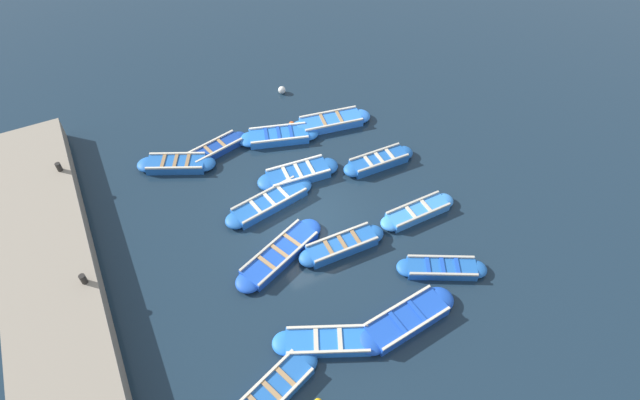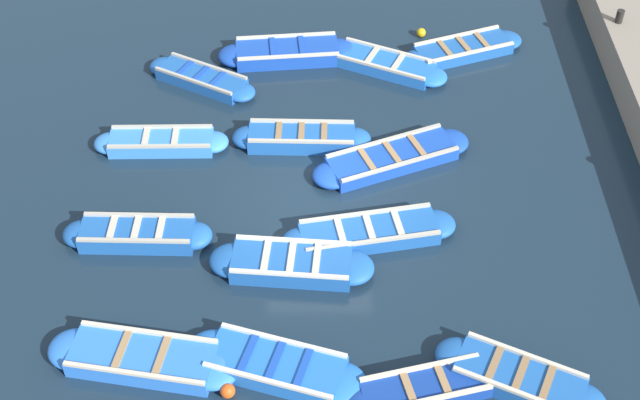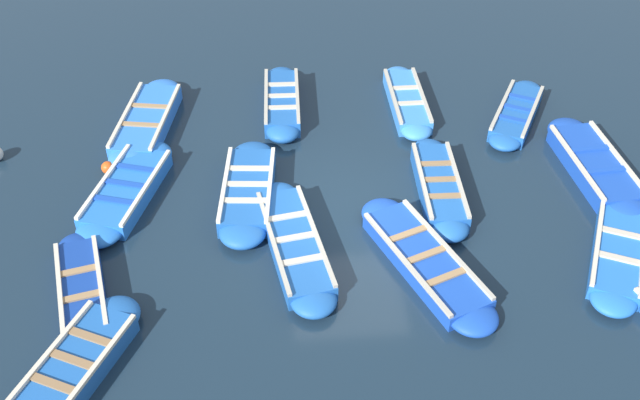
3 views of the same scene
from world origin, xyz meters
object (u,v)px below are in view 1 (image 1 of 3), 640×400
at_px(boat_mid_row, 328,342).
at_px(boat_outer_left, 298,174).
at_px(boat_broadside, 272,393).
at_px(bollard_mid_north, 83,279).
at_px(bollard_north, 59,167).
at_px(boat_bow_out, 176,164).
at_px(buoy_white_drifting, 292,124).
at_px(boat_drifting, 418,212).
at_px(boat_near_quay, 342,245).
at_px(buoy_orange_near, 282,90).
at_px(boat_alongside, 331,122).
at_px(boat_end_of_row, 279,136).
at_px(boat_far_corner, 406,320).
at_px(boat_stern_in, 379,161).
at_px(boat_tucked, 442,268).
at_px(boat_outer_right, 270,202).
at_px(boat_centre, 280,254).
at_px(boat_inner_gap, 215,149).

distance_m(boat_mid_row, boat_outer_left, 7.38).
height_order(boat_broadside, bollard_mid_north, bollard_mid_north).
distance_m(boat_mid_row, bollard_north, 12.31).
xyz_separation_m(boat_bow_out, boat_outer_left, (-4.26, 2.81, 0.01)).
relative_size(bollard_mid_north, buoy_white_drifting, 1.23).
bearing_deg(boat_bow_out, boat_drifting, 138.14).
height_order(boat_near_quay, buoy_orange_near, boat_near_quay).
bearing_deg(buoy_orange_near, boat_alongside, 107.24).
distance_m(boat_end_of_row, boat_outer_left, 2.54).
bearing_deg(boat_drifting, boat_far_corner, 51.34).
xyz_separation_m(boat_stern_in, boat_alongside, (0.56, -3.19, -0.01)).
height_order(boat_tucked, boat_far_corner, boat_far_corner).
bearing_deg(boat_alongside, boat_broadside, 54.49).
height_order(boat_stern_in, boat_drifting, boat_stern_in).
bearing_deg(boat_outer_right, boat_bow_out, -54.70).
relative_size(boat_stern_in, bollard_north, 9.20).
relative_size(boat_bow_out, boat_near_quay, 0.99).
xyz_separation_m(boat_bow_out, boat_near_quay, (-4.11, 6.80, 0.02)).
bearing_deg(boat_alongside, boat_far_corner, 75.99).
height_order(boat_centre, bollard_north, bollard_north).
xyz_separation_m(boat_alongside, boat_near_quay, (2.89, 6.35, 0.01)).
xyz_separation_m(boat_broadside, boat_far_corner, (-4.71, -0.20, 0.04)).
xyz_separation_m(boat_alongside, buoy_orange_near, (1.00, -3.23, -0.00)).
bearing_deg(boat_inner_gap, boat_drifting, 129.72).
bearing_deg(boat_end_of_row, boat_far_corner, 90.26).
bearing_deg(boat_inner_gap, bollard_north, -5.86).
relative_size(boat_mid_row, buoy_white_drifting, 12.26).
bearing_deg(buoy_orange_near, bollard_north, 11.06).
bearing_deg(boat_stern_in, boat_mid_row, 47.96).
bearing_deg(boat_bow_out, boat_near_quay, 121.16).
relative_size(boat_centre, boat_broadside, 1.13).
height_order(boat_inner_gap, boat_outer_left, boat_outer_left).
distance_m(boat_inner_gap, boat_mid_row, 10.02).
xyz_separation_m(boat_centre, boat_far_corner, (-2.55, 4.18, 0.03)).
relative_size(boat_stern_in, boat_far_corner, 0.85).
bearing_deg(boat_far_corner, bollard_mid_north, -31.83).
bearing_deg(boat_mid_row, boat_drifting, -149.97).
xyz_separation_m(boat_outer_right, buoy_orange_near, (-3.38, -6.48, 0.01)).
bearing_deg(boat_alongside, boat_tucked, 88.21).
relative_size(boat_bow_out, buoy_orange_near, 9.20).
xyz_separation_m(boat_tucked, boat_inner_gap, (4.98, -9.37, -0.01)).
bearing_deg(boat_broadside, boat_centre, -116.29).
relative_size(boat_near_quay, buoy_orange_near, 9.29).
bearing_deg(boat_bow_out, bollard_mid_north, 49.55).
height_order(boat_centre, buoy_orange_near, boat_centre).
bearing_deg(boat_inner_gap, boat_stern_in, 146.70).
xyz_separation_m(boat_bow_out, boat_drifting, (-7.44, 6.67, -0.01)).
height_order(boat_alongside, boat_drifting, boat_alongside).
xyz_separation_m(boat_mid_row, buoy_white_drifting, (-3.38, -10.06, -0.02)).
height_order(boat_inner_gap, boat_bow_out, boat_bow_out).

